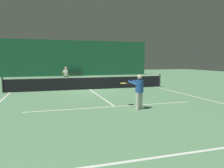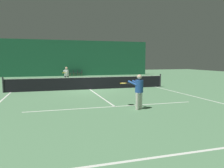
{
  "view_description": "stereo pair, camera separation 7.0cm",
  "coord_description": "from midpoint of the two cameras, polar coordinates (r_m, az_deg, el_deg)",
  "views": [
    {
      "loc": [
        -3.09,
        -16.15,
        2.21
      ],
      "look_at": [
        0.35,
        -4.77,
        0.9
      ],
      "focal_mm": 35.0,
      "sensor_mm": 36.0,
      "label": 1
    },
    {
      "loc": [
        -3.02,
        -16.17,
        2.21
      ],
      "look_at": [
        0.35,
        -4.77,
        0.9
      ],
      "focal_mm": 35.0,
      "sensor_mm": 36.0,
      "label": 2
    }
  ],
  "objects": [
    {
      "name": "court_line_service_far",
      "position": [
        22.87,
        -8.71,
        0.67
      ],
      "size": [
        8.25,
        0.1,
        0.0
      ],
      "color": "silver",
      "rests_on": "ground"
    },
    {
      "name": "courtside_chair_1",
      "position": [
        30.69,
        -10.24,
        2.96
      ],
      "size": [
        0.44,
        0.44,
        0.84
      ],
      "rotation": [
        0.0,
        0.0,
        -1.57
      ],
      "color": "brown",
      "rests_on": "ground"
    },
    {
      "name": "court_line_sideline_right",
      "position": [
        18.42,
        11.35,
        -0.73
      ],
      "size": [
        0.1,
        23.8,
        0.0
      ],
      "color": "silver",
      "rests_on": "ground"
    },
    {
      "name": "court_line_service_near",
      "position": [
        10.46,
        0.9,
        -5.89
      ],
      "size": [
        8.25,
        0.1,
        0.0
      ],
      "color": "silver",
      "rests_on": "ground"
    },
    {
      "name": "courtside_chair_3",
      "position": [
        30.85,
        -8.02,
        3.01
      ],
      "size": [
        0.44,
        0.44,
        0.84
      ],
      "rotation": [
        0.0,
        0.0,
        -1.57
      ],
      "color": "brown",
      "rests_on": "ground"
    },
    {
      "name": "courtside_chair_2",
      "position": [
        30.76,
        -9.13,
        2.98
      ],
      "size": [
        0.44,
        0.44,
        0.84
      ],
      "rotation": [
        0.0,
        0.0,
        -1.57
      ],
      "color": "brown",
      "rests_on": "ground"
    },
    {
      "name": "player_far",
      "position": [
        20.02,
        -11.73,
        2.49
      ],
      "size": [
        0.7,
        1.36,
        1.6
      ],
      "rotation": [
        0.0,
        0.0,
        -1.86
      ],
      "color": "#2D2D38",
      "rests_on": "ground"
    },
    {
      "name": "backdrop_curtain",
      "position": [
        31.17,
        -10.91,
        6.65
      ],
      "size": [
        23.0,
        0.12,
        4.95
      ],
      "color": "#1E5B3D",
      "rests_on": "ground"
    },
    {
      "name": "courtside_chair_0",
      "position": [
        30.63,
        -11.35,
        2.93
      ],
      "size": [
        0.44,
        0.44,
        0.84
      ],
      "rotation": [
        0.0,
        0.0,
        -1.57
      ],
      "color": "brown",
      "rests_on": "ground"
    },
    {
      "name": "court_line_baseline_far",
      "position": [
        28.31,
        -10.22,
        1.7
      ],
      "size": [
        11.0,
        0.1,
        0.0
      ],
      "color": "silver",
      "rests_on": "ground"
    },
    {
      "name": "ground_plane",
      "position": [
        16.6,
        -5.71,
        -1.4
      ],
      "size": [
        60.0,
        60.0,
        0.0
      ],
      "primitive_type": "plane",
      "color": "#56845B"
    },
    {
      "name": "court_line_sideline_left",
      "position": [
        16.49,
        -24.84,
        -1.99
      ],
      "size": [
        0.1,
        23.8,
        0.0
      ],
      "color": "silver",
      "rests_on": "ground"
    },
    {
      "name": "player_near",
      "position": [
        9.84,
        7.09,
        -1.32
      ],
      "size": [
        0.91,
        1.32,
        1.57
      ],
      "rotation": [
        0.0,
        0.0,
        2.05
      ],
      "color": "beige",
      "rests_on": "ground"
    },
    {
      "name": "tennis_net",
      "position": [
        16.54,
        -5.73,
        0.35
      ],
      "size": [
        12.0,
        0.1,
        1.07
      ],
      "color": "black",
      "rests_on": "ground"
    },
    {
      "name": "court_line_baseline_near",
      "position": [
        5.69,
        18.44,
        -16.86
      ],
      "size": [
        11.0,
        0.1,
        0.0
      ],
      "color": "silver",
      "rests_on": "ground"
    },
    {
      "name": "court_line_centre",
      "position": [
        16.6,
        -5.71,
        -1.39
      ],
      "size": [
        0.1,
        12.8,
        0.0
      ],
      "color": "silver",
      "rests_on": "ground"
    }
  ]
}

